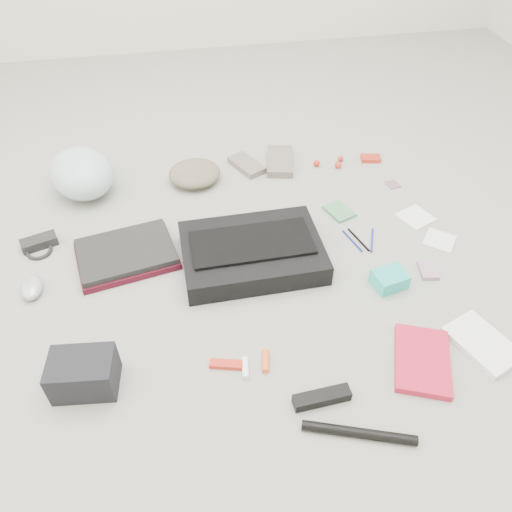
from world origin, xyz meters
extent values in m
plane|color=gray|center=(0.00, 0.00, 0.00)|extent=(4.00, 4.00, 0.00)
cube|color=black|center=(-0.01, 0.03, 0.04)|extent=(0.48, 0.35, 0.08)
cube|color=black|center=(-0.01, 0.03, 0.09)|extent=(0.42, 0.19, 0.01)
cube|color=#440C18|center=(-0.44, 0.13, 0.01)|extent=(0.38, 0.31, 0.02)
cube|color=black|center=(-0.44, 0.13, 0.03)|extent=(0.36, 0.29, 0.02)
ellipsoid|color=silver|center=(-0.61, 0.56, 0.09)|extent=(0.33, 0.37, 0.18)
ellipsoid|color=brown|center=(-0.16, 0.56, 0.04)|extent=(0.24, 0.23, 0.08)
cube|color=#6E6058|center=(0.07, 0.61, 0.01)|extent=(0.16, 0.20, 0.03)
cube|color=#6C5F59|center=(0.22, 0.61, 0.02)|extent=(0.15, 0.24, 0.03)
cube|color=black|center=(-0.76, 0.25, 0.02)|extent=(0.14, 0.09, 0.03)
torus|color=black|center=(-0.75, 0.22, 0.01)|extent=(0.11, 0.11, 0.01)
ellipsoid|color=#9D9EA6|center=(-0.75, 0.02, 0.02)|extent=(0.08, 0.12, 0.04)
cube|color=black|center=(-0.55, -0.38, 0.06)|extent=(0.19, 0.14, 0.11)
cube|color=#AA2112|center=(-0.16, -0.39, 0.01)|extent=(0.10, 0.05, 0.02)
cylinder|color=white|center=(-0.11, -0.41, 0.01)|extent=(0.03, 0.07, 0.02)
cylinder|color=#E25418|center=(-0.05, -0.40, 0.01)|extent=(0.03, 0.07, 0.02)
cube|color=black|center=(0.08, -0.55, 0.02)|extent=(0.16, 0.05, 0.03)
cylinder|color=black|center=(0.14, -0.66, 0.01)|extent=(0.29, 0.12, 0.03)
cube|color=red|center=(0.40, -0.48, 0.01)|extent=(0.23, 0.27, 0.02)
cube|color=silver|center=(0.60, -0.46, 0.01)|extent=(0.20, 0.24, 0.02)
cube|color=#437A51|center=(0.38, 0.23, 0.01)|extent=(0.12, 0.13, 0.01)
cylinder|color=navy|center=(0.37, 0.06, 0.00)|extent=(0.04, 0.12, 0.01)
cylinder|color=black|center=(0.40, 0.06, 0.00)|extent=(0.04, 0.13, 0.01)
cylinder|color=navy|center=(0.45, 0.05, 0.00)|extent=(0.06, 0.12, 0.01)
cube|color=#25BDB3|center=(0.42, -0.17, 0.03)|extent=(0.12, 0.11, 0.05)
cube|color=#A58296|center=(0.58, -0.14, 0.01)|extent=(0.07, 0.09, 0.02)
cube|color=silver|center=(0.66, 0.15, 0.00)|extent=(0.15, 0.15, 0.01)
cube|color=silver|center=(0.69, 0.00, 0.00)|extent=(0.15, 0.15, 0.01)
sphere|color=red|center=(0.38, 0.57, 0.01)|extent=(0.03, 0.03, 0.03)
sphere|color=#B52A1F|center=(0.47, 0.54, 0.01)|extent=(0.04, 0.04, 0.03)
sphere|color=#AC1F27|center=(0.50, 0.59, 0.01)|extent=(0.03, 0.03, 0.03)
cube|color=#B22B1A|center=(0.63, 0.57, 0.01)|extent=(0.09, 0.07, 0.02)
cube|color=#7A5569|center=(0.66, 0.37, 0.00)|extent=(0.05, 0.06, 0.00)
camera|label=1|loc=(-0.23, -1.22, 1.23)|focal=35.00mm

